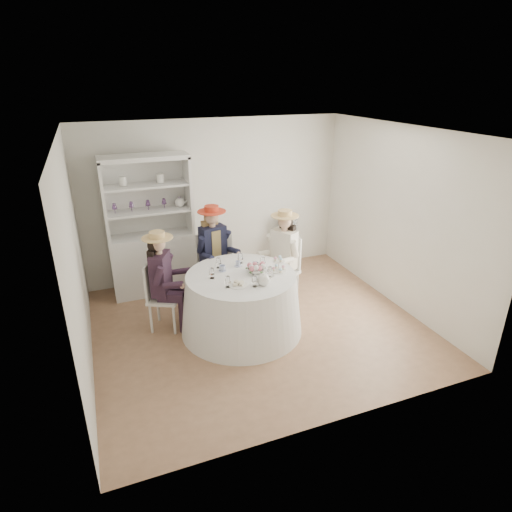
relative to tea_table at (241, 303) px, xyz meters
name	(u,v)px	position (x,y,z in m)	size (l,w,h in m)	color
ground	(259,326)	(0.25, 0.00, -0.42)	(4.50, 4.50, 0.00)	#8C6246
ceiling	(259,132)	(0.25, 0.00, 2.28)	(4.50, 4.50, 0.00)	white
wall_back	(216,200)	(0.25, 2.00, 0.93)	(4.50, 4.50, 0.00)	silver
wall_front	(339,309)	(0.25, -2.00, 0.93)	(4.50, 4.50, 0.00)	silver
wall_left	(75,263)	(-2.00, 0.00, 0.93)	(4.50, 4.50, 0.00)	silver
wall_right	(399,219)	(2.50, 0.00, 0.93)	(4.50, 4.50, 0.00)	silver
tea_table	(241,303)	(0.00, 0.00, 0.00)	(1.69, 1.69, 0.85)	white
hutch	(152,245)	(-0.93, 1.68, 0.37)	(1.35, 0.57, 2.24)	silver
side_table	(287,251)	(1.52, 1.75, -0.12)	(0.40, 0.40, 0.62)	silver
hatbox	(288,227)	(1.52, 1.75, 0.36)	(0.33, 0.33, 0.33)	black
guest_left	(163,276)	(-0.97, 0.45, 0.39)	(0.61, 0.55, 1.44)	silver
guest_mid	(214,247)	(-0.07, 1.07, 0.44)	(0.57, 0.61, 1.52)	silver
guest_right	(283,251)	(0.89, 0.59, 0.41)	(0.63, 0.58, 1.48)	silver
spare_chair	(223,259)	(0.12, 1.23, 0.14)	(0.61, 0.61, 1.06)	silver
teacup_a	(222,268)	(-0.20, 0.21, 0.47)	(0.09, 0.09, 0.07)	white
teacup_b	(238,264)	(0.06, 0.28, 0.46)	(0.07, 0.07, 0.07)	white
teacup_c	(255,266)	(0.26, 0.13, 0.47)	(0.10, 0.10, 0.08)	white
flower_bowl	(256,271)	(0.21, -0.02, 0.46)	(0.21, 0.21, 0.05)	white
flower_arrangement	(256,266)	(0.21, -0.01, 0.52)	(0.20, 0.19, 0.07)	#E07084
table_teapot	(264,280)	(0.17, -0.39, 0.50)	(0.23, 0.16, 0.17)	white
sandwich_plate	(238,284)	(-0.14, -0.28, 0.44)	(0.24, 0.24, 0.05)	white
cupcake_stand	(278,266)	(0.52, -0.07, 0.50)	(0.22, 0.22, 0.20)	white
stemware_set	(241,270)	(0.00, 0.00, 0.50)	(0.84, 0.84, 0.15)	white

